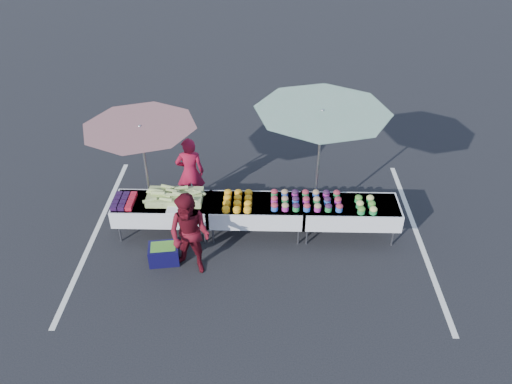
{
  "coord_description": "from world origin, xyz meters",
  "views": [
    {
      "loc": [
        0.19,
        -7.65,
        6.36
      ],
      "look_at": [
        0.0,
        0.0,
        1.0
      ],
      "focal_mm": 35.0,
      "sensor_mm": 36.0,
      "label": 1
    }
  ],
  "objects_px": {
    "table_right": "(350,211)",
    "umbrella_left": "(141,135)",
    "storage_bin": "(164,253)",
    "table_center": "(256,210)",
    "vendor": "(190,173)",
    "table_left": "(163,208)",
    "customer": "(190,235)",
    "umbrella_right": "(322,121)"
  },
  "relations": [
    {
      "from": "vendor",
      "to": "umbrella_right",
      "type": "bearing_deg",
      "value": 161.27
    },
    {
      "from": "vendor",
      "to": "umbrella_right",
      "type": "distance_m",
      "value": 3.01
    },
    {
      "from": "umbrella_left",
      "to": "table_left",
      "type": "bearing_deg",
      "value": -50.65
    },
    {
      "from": "customer",
      "to": "vendor",
      "type": "bearing_deg",
      "value": 116.5
    },
    {
      "from": "umbrella_right",
      "to": "storage_bin",
      "type": "bearing_deg",
      "value": -156.38
    },
    {
      "from": "table_center",
      "to": "vendor",
      "type": "bearing_deg",
      "value": 145.15
    },
    {
      "from": "customer",
      "to": "umbrella_right",
      "type": "bearing_deg",
      "value": 51.36
    },
    {
      "from": "umbrella_right",
      "to": "umbrella_left",
      "type": "bearing_deg",
      "value": 180.0
    },
    {
      "from": "table_center",
      "to": "customer",
      "type": "distance_m",
      "value": 1.55
    },
    {
      "from": "umbrella_left",
      "to": "customer",
      "type": "bearing_deg",
      "value": -55.14
    },
    {
      "from": "table_center",
      "to": "table_left",
      "type": "bearing_deg",
      "value": 180.0
    },
    {
      "from": "table_center",
      "to": "umbrella_left",
      "type": "distance_m",
      "value": 2.57
    },
    {
      "from": "table_right",
      "to": "storage_bin",
      "type": "xyz_separation_m",
      "value": [
        -3.47,
        -0.84,
        -0.4
      ]
    },
    {
      "from": "vendor",
      "to": "storage_bin",
      "type": "height_order",
      "value": "vendor"
    },
    {
      "from": "table_left",
      "to": "table_right",
      "type": "distance_m",
      "value": 3.6
    },
    {
      "from": "customer",
      "to": "umbrella_left",
      "type": "bearing_deg",
      "value": 144.11
    },
    {
      "from": "storage_bin",
      "to": "vendor",
      "type": "bearing_deg",
      "value": 72.36
    },
    {
      "from": "umbrella_right",
      "to": "storage_bin",
      "type": "relative_size",
      "value": 4.59
    },
    {
      "from": "table_center",
      "to": "umbrella_right",
      "type": "relative_size",
      "value": 0.68
    },
    {
      "from": "table_right",
      "to": "umbrella_left",
      "type": "bearing_deg",
      "value": 174.19
    },
    {
      "from": "table_center",
      "to": "storage_bin",
      "type": "height_order",
      "value": "table_center"
    },
    {
      "from": "vendor",
      "to": "storage_bin",
      "type": "xyz_separation_m",
      "value": [
        -0.29,
        -1.8,
        -0.61
      ]
    },
    {
      "from": "table_right",
      "to": "customer",
      "type": "relative_size",
      "value": 1.15
    },
    {
      "from": "table_right",
      "to": "vendor",
      "type": "relative_size",
      "value": 1.17
    },
    {
      "from": "umbrella_left",
      "to": "storage_bin",
      "type": "xyz_separation_m",
      "value": [
        0.46,
        -1.24,
        -1.78
      ]
    },
    {
      "from": "table_left",
      "to": "table_right",
      "type": "bearing_deg",
      "value": 0.0
    },
    {
      "from": "table_center",
      "to": "table_right",
      "type": "height_order",
      "value": "same"
    },
    {
      "from": "vendor",
      "to": "umbrella_left",
      "type": "xyz_separation_m",
      "value": [
        -0.75,
        -0.56,
        1.17
      ]
    },
    {
      "from": "table_left",
      "to": "table_right",
      "type": "xyz_separation_m",
      "value": [
        3.6,
        0.0,
        0.0
      ]
    },
    {
      "from": "table_right",
      "to": "table_left",
      "type": "bearing_deg",
      "value": 180.0
    },
    {
      "from": "vendor",
      "to": "customer",
      "type": "xyz_separation_m",
      "value": [
        0.25,
        -2.0,
        0.01
      ]
    },
    {
      "from": "table_right",
      "to": "umbrella_left",
      "type": "distance_m",
      "value": 4.18
    },
    {
      "from": "table_center",
      "to": "storage_bin",
      "type": "distance_m",
      "value": 1.91
    },
    {
      "from": "table_right",
      "to": "umbrella_left",
      "type": "xyz_separation_m",
      "value": [
        -3.93,
        0.4,
        1.38
      ]
    },
    {
      "from": "table_center",
      "to": "vendor",
      "type": "xyz_separation_m",
      "value": [
        -1.38,
        0.96,
        0.21
      ]
    },
    {
      "from": "table_left",
      "to": "vendor",
      "type": "relative_size",
      "value": 1.17
    },
    {
      "from": "umbrella_left",
      "to": "storage_bin",
      "type": "height_order",
      "value": "umbrella_left"
    },
    {
      "from": "table_right",
      "to": "storage_bin",
      "type": "bearing_deg",
      "value": -166.38
    },
    {
      "from": "storage_bin",
      "to": "customer",
      "type": "bearing_deg",
      "value": -28.27
    },
    {
      "from": "table_center",
      "to": "vendor",
      "type": "height_order",
      "value": "vendor"
    },
    {
      "from": "table_right",
      "to": "vendor",
      "type": "height_order",
      "value": "vendor"
    },
    {
      "from": "table_center",
      "to": "umbrella_right",
      "type": "bearing_deg",
      "value": 18.94
    }
  ]
}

